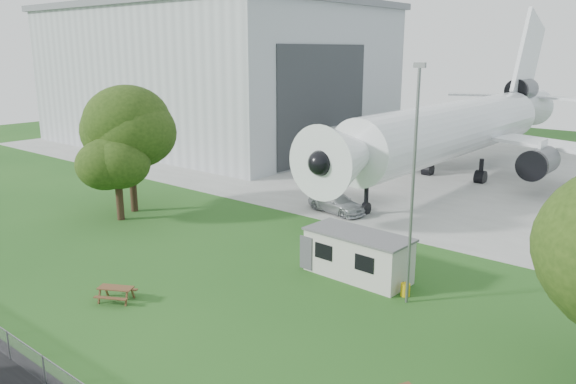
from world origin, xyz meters
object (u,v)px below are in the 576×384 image
Objects in this scene: airliner at (460,126)px; site_cabin at (358,255)px; picnic_west at (117,301)px; hangar at (214,74)px.

airliner is 29.39m from site_cabin.
airliner is 39.57m from picnic_west.
hangar is 53.13m from picnic_west.
hangar is at bearing 102.28° from picnic_west.
hangar is at bearing 179.78° from airliner.
airliner is 26.52× the size of picnic_west.
hangar reaches higher than picnic_west.
hangar is at bearing 146.01° from site_cabin.
site_cabin is at bearing -77.34° from airliner.
hangar is 6.33× the size of site_cabin.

